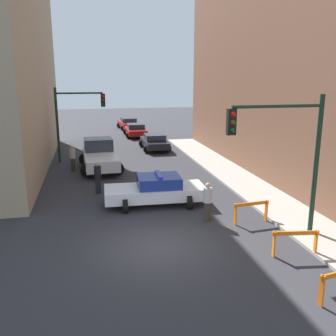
{
  "coord_description": "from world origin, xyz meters",
  "views": [
    {
      "loc": [
        -2.27,
        -12.17,
        5.93
      ],
      "look_at": [
        1.43,
        5.23,
        1.56
      ],
      "focal_mm": 40.0,
      "sensor_mm": 36.0,
      "label": 1
    }
  ],
  "objects_px": {
    "parked_car_near": "(155,142)",
    "barrier_back": "(251,209)",
    "barrier_mid": "(295,239)",
    "traffic_light_near": "(289,145)",
    "white_truck": "(100,155)",
    "pedestrian_corner": "(73,158)",
    "pedestrian_crossing": "(98,177)",
    "pedestrian_sidewalk": "(207,201)",
    "police_car": "(156,190)",
    "traffic_light_far": "(73,114)",
    "parked_car_far": "(128,123)",
    "parked_car_mid": "(136,130)"
  },
  "relations": [
    {
      "from": "traffic_light_far",
      "to": "pedestrian_corner",
      "type": "relative_size",
      "value": 3.13
    },
    {
      "from": "pedestrian_sidewalk",
      "to": "barrier_back",
      "type": "xyz_separation_m",
      "value": [
        1.71,
        -0.59,
        -0.24
      ]
    },
    {
      "from": "white_truck",
      "to": "barrier_mid",
      "type": "relative_size",
      "value": 3.45
    },
    {
      "from": "traffic_light_far",
      "to": "police_car",
      "type": "height_order",
      "value": "traffic_light_far"
    },
    {
      "from": "white_truck",
      "to": "pedestrian_corner",
      "type": "height_order",
      "value": "white_truck"
    },
    {
      "from": "barrier_mid",
      "to": "barrier_back",
      "type": "height_order",
      "value": "same"
    },
    {
      "from": "traffic_light_near",
      "to": "parked_car_near",
      "type": "xyz_separation_m",
      "value": [
        -1.73,
        18.11,
        -2.86
      ]
    },
    {
      "from": "traffic_light_near",
      "to": "pedestrian_crossing",
      "type": "xyz_separation_m",
      "value": [
        -6.67,
        6.99,
        -2.67
      ]
    },
    {
      "from": "pedestrian_crossing",
      "to": "barrier_back",
      "type": "relative_size",
      "value": 1.04
    },
    {
      "from": "traffic_light_far",
      "to": "pedestrian_corner",
      "type": "bearing_deg",
      "value": -91.51
    },
    {
      "from": "parked_car_near",
      "to": "pedestrian_sidewalk",
      "type": "distance_m",
      "value": 16.0
    },
    {
      "from": "parked_car_mid",
      "to": "white_truck",
      "type": "bearing_deg",
      "value": -107.45
    },
    {
      "from": "police_car",
      "to": "pedestrian_crossing",
      "type": "height_order",
      "value": "pedestrian_crossing"
    },
    {
      "from": "traffic_light_far",
      "to": "parked_car_far",
      "type": "relative_size",
      "value": 1.17
    },
    {
      "from": "parked_car_near",
      "to": "parked_car_far",
      "type": "height_order",
      "value": "same"
    },
    {
      "from": "parked_car_mid",
      "to": "barrier_mid",
      "type": "height_order",
      "value": "parked_car_mid"
    },
    {
      "from": "pedestrian_crossing",
      "to": "barrier_back",
      "type": "bearing_deg",
      "value": -4.62
    },
    {
      "from": "parked_car_near",
      "to": "police_car",
      "type": "bearing_deg",
      "value": -99.65
    },
    {
      "from": "pedestrian_crossing",
      "to": "pedestrian_sidewalk",
      "type": "height_order",
      "value": "same"
    },
    {
      "from": "traffic_light_far",
      "to": "parked_car_far",
      "type": "height_order",
      "value": "traffic_light_far"
    },
    {
      "from": "pedestrian_crossing",
      "to": "pedestrian_sidewalk",
      "type": "xyz_separation_m",
      "value": [
        4.37,
        -4.88,
        0.0
      ]
    },
    {
      "from": "traffic_light_near",
      "to": "traffic_light_far",
      "type": "distance_m",
      "value": 16.98
    },
    {
      "from": "parked_car_mid",
      "to": "barrier_back",
      "type": "bearing_deg",
      "value": -86.04
    },
    {
      "from": "police_car",
      "to": "parked_car_mid",
      "type": "relative_size",
      "value": 1.11
    },
    {
      "from": "parked_car_far",
      "to": "pedestrian_crossing",
      "type": "distance_m",
      "value": 24.29
    },
    {
      "from": "parked_car_far",
      "to": "barrier_back",
      "type": "bearing_deg",
      "value": -90.89
    },
    {
      "from": "parked_car_mid",
      "to": "barrier_mid",
      "type": "distance_m",
      "value": 26.96
    },
    {
      "from": "traffic_light_far",
      "to": "white_truck",
      "type": "bearing_deg",
      "value": -58.16
    },
    {
      "from": "white_truck",
      "to": "pedestrian_corner",
      "type": "distance_m",
      "value": 1.72
    },
    {
      "from": "police_car",
      "to": "barrier_back",
      "type": "height_order",
      "value": "police_car"
    },
    {
      "from": "white_truck",
      "to": "parked_car_far",
      "type": "distance_m",
      "value": 19.0
    },
    {
      "from": "white_truck",
      "to": "parked_car_mid",
      "type": "bearing_deg",
      "value": 70.24
    },
    {
      "from": "traffic_light_near",
      "to": "pedestrian_sidewalk",
      "type": "xyz_separation_m",
      "value": [
        -2.31,
        2.12,
        -2.67
      ]
    },
    {
      "from": "parked_car_far",
      "to": "parked_car_mid",
      "type": "bearing_deg",
      "value": -93.19
    },
    {
      "from": "police_car",
      "to": "barrier_mid",
      "type": "relative_size",
      "value": 3.0
    },
    {
      "from": "traffic_light_near",
      "to": "barrier_mid",
      "type": "relative_size",
      "value": 3.27
    },
    {
      "from": "police_car",
      "to": "barrier_mid",
      "type": "bearing_deg",
      "value": -147.01
    },
    {
      "from": "parked_car_mid",
      "to": "pedestrian_sidewalk",
      "type": "height_order",
      "value": "pedestrian_sidewalk"
    },
    {
      "from": "pedestrian_corner",
      "to": "barrier_back",
      "type": "relative_size",
      "value": 1.04
    },
    {
      "from": "traffic_light_far",
      "to": "pedestrian_sidewalk",
      "type": "distance_m",
      "value": 14.29
    },
    {
      "from": "traffic_light_near",
      "to": "pedestrian_corner",
      "type": "bearing_deg",
      "value": 123.71
    },
    {
      "from": "parked_car_near",
      "to": "parked_car_mid",
      "type": "distance_m",
      "value": 7.26
    },
    {
      "from": "traffic_light_near",
      "to": "barrier_back",
      "type": "bearing_deg",
      "value": 111.46
    },
    {
      "from": "police_car",
      "to": "parked_car_near",
      "type": "bearing_deg",
      "value": -7.56
    },
    {
      "from": "traffic_light_far",
      "to": "barrier_back",
      "type": "distance_m",
      "value": 15.6
    },
    {
      "from": "barrier_mid",
      "to": "parked_car_mid",
      "type": "bearing_deg",
      "value": 94.23
    },
    {
      "from": "police_car",
      "to": "white_truck",
      "type": "distance_m",
      "value": 8.09
    },
    {
      "from": "parked_car_mid",
      "to": "barrier_back",
      "type": "distance_m",
      "value": 23.88
    },
    {
      "from": "police_car",
      "to": "parked_car_far",
      "type": "bearing_deg",
      "value": -1.12
    },
    {
      "from": "parked_car_near",
      "to": "barrier_back",
      "type": "height_order",
      "value": "parked_car_near"
    }
  ]
}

